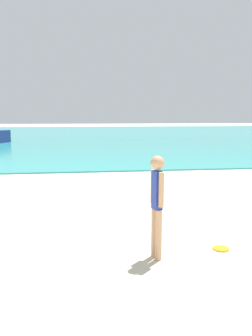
# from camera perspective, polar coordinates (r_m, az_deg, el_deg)

# --- Properties ---
(water) EXTENTS (160.00, 60.00, 0.06)m
(water) POSITION_cam_1_polar(r_m,az_deg,el_deg) (44.53, -6.45, 5.39)
(water) COLOR teal
(water) RESTS_ON ground
(person_standing) EXTENTS (0.22, 0.38, 1.69)m
(person_standing) POSITION_cam_1_polar(r_m,az_deg,el_deg) (5.76, 4.96, -5.26)
(person_standing) COLOR tan
(person_standing) RESTS_ON ground
(frisbee) EXTENTS (0.29, 0.29, 0.03)m
(frisbee) POSITION_cam_1_polar(r_m,az_deg,el_deg) (6.59, 14.92, -12.35)
(frisbee) COLOR orange
(frisbee) RESTS_ON ground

